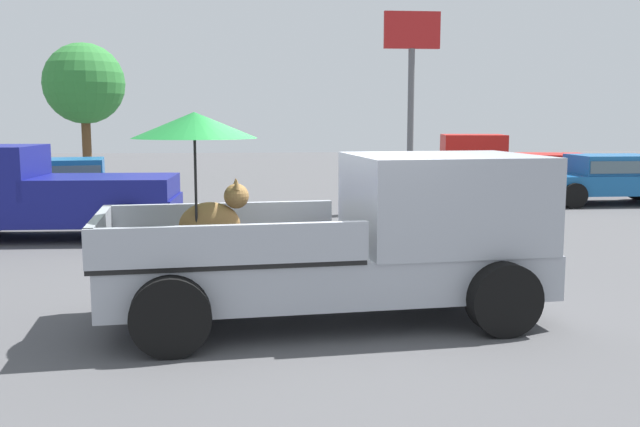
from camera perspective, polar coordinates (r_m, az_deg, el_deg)
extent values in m
plane|color=#4C4C4F|center=(8.37, 0.47, -8.45)|extent=(80.00, 80.00, 0.00)
cylinder|color=black|center=(9.67, 9.55, -3.92)|extent=(0.82, 0.35, 0.80)
cylinder|color=black|center=(7.91, 14.54, -6.66)|extent=(0.82, 0.35, 0.80)
cylinder|color=black|center=(9.07, -11.72, -4.74)|extent=(0.82, 0.35, 0.80)
cylinder|color=black|center=(7.17, -11.90, -8.07)|extent=(0.82, 0.35, 0.80)
cube|color=#9EA3AD|center=(8.23, 0.47, -4.63)|extent=(5.15, 2.27, 0.50)
cube|color=#9EA3AD|center=(8.49, 9.78, 1.04)|extent=(2.27, 2.05, 1.08)
cube|color=#4C606B|center=(8.87, 15.87, 2.44)|extent=(0.22, 1.72, 0.64)
cube|color=black|center=(8.03, -7.60, -2.97)|extent=(2.96, 2.10, 0.06)
cube|color=#9EA3AD|center=(8.90, -7.98, -0.44)|extent=(2.80, 0.37, 0.40)
cube|color=#9EA3AD|center=(7.09, -7.19, -2.51)|extent=(2.80, 0.37, 0.40)
cube|color=#9EA3AD|center=(8.03, -17.29, -1.59)|extent=(0.27, 1.84, 0.40)
ellipsoid|color=olive|center=(8.00, -8.83, -0.94)|extent=(0.71, 0.38, 0.52)
sphere|color=olive|center=(7.98, -6.72, 1.39)|extent=(0.31, 0.31, 0.28)
cone|color=olive|center=(8.04, -6.78, 2.45)|extent=(0.10, 0.10, 0.12)
cone|color=olive|center=(7.88, -6.70, 2.34)|extent=(0.10, 0.10, 0.12)
cylinder|color=black|center=(7.83, -9.93, 1.61)|extent=(0.03, 0.03, 1.27)
cone|color=#19722D|center=(7.79, -10.05, 7.00)|extent=(1.47, 1.47, 0.28)
cylinder|color=black|center=(13.44, -15.28, -0.91)|extent=(0.77, 0.28, 0.76)
cylinder|color=black|center=(15.29, -13.86, 0.15)|extent=(0.77, 0.28, 0.76)
cube|color=navy|center=(14.73, -20.67, 0.26)|extent=(4.86, 1.96, 0.50)
cube|color=navy|center=(14.42, -16.95, 2.07)|extent=(2.76, 1.89, 0.40)
cylinder|color=black|center=(22.17, 11.41, 2.50)|extent=(0.79, 0.38, 0.76)
cylinder|color=black|center=(24.05, 10.84, 2.91)|extent=(0.79, 0.38, 0.76)
cylinder|color=black|center=(22.81, 19.41, 2.36)|extent=(0.79, 0.38, 0.76)
cylinder|color=black|center=(24.64, 18.25, 2.77)|extent=(0.79, 0.38, 0.76)
cube|color=red|center=(23.35, 15.03, 3.06)|extent=(5.03, 2.57, 0.50)
cube|color=red|center=(23.11, 12.16, 4.97)|extent=(2.17, 2.09, 1.00)
cube|color=red|center=(23.53, 17.46, 4.10)|extent=(2.96, 2.22, 0.40)
cylinder|color=black|center=(19.49, 19.73, 1.36)|extent=(0.66, 0.22, 0.66)
cylinder|color=black|center=(21.09, 17.71, 1.89)|extent=(0.66, 0.22, 0.66)
cylinder|color=black|center=(22.29, 24.11, 1.88)|extent=(0.66, 0.22, 0.66)
cube|color=#195999|center=(20.86, 22.09, 2.24)|extent=(4.30, 1.77, 0.52)
cube|color=#195999|center=(20.87, 22.41, 3.60)|extent=(2.10, 1.60, 0.56)
cube|color=#4C606B|center=(20.87, 22.41, 3.60)|extent=(2.04, 1.68, 0.32)
cylinder|color=black|center=(19.41, -15.62, 1.50)|extent=(0.69, 0.33, 0.66)
cylinder|color=black|center=(17.66, -15.67, 0.91)|extent=(0.69, 0.33, 0.66)
cylinder|color=black|center=(19.63, -23.52, 1.21)|extent=(0.69, 0.33, 0.66)
cube|color=#195999|center=(18.58, -19.83, 1.74)|extent=(4.53, 2.44, 0.52)
cube|color=#195999|center=(18.54, -20.21, 3.27)|extent=(2.33, 1.92, 0.56)
cube|color=#4C606B|center=(18.54, -20.21, 3.27)|extent=(2.29, 1.99, 0.32)
cylinder|color=#59595B|center=(18.10, 7.26, 6.63)|extent=(0.16, 0.16, 4.02)
cube|color=#B21E1E|center=(18.22, 7.40, 14.39)|extent=(1.40, 0.12, 0.90)
cylinder|color=brown|center=(26.76, -18.19, 5.04)|extent=(0.32, 0.32, 2.54)
sphere|color=#2D7A33|center=(26.77, -18.40, 9.88)|extent=(2.83, 2.83, 2.83)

